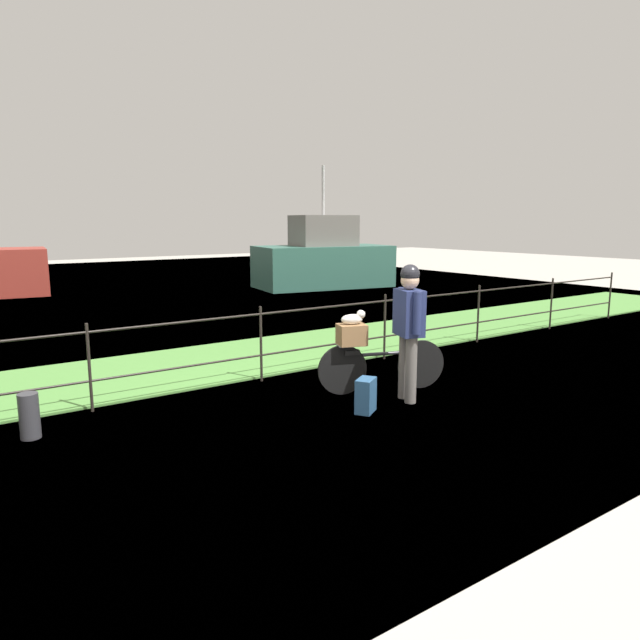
{
  "coord_description": "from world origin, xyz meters",
  "views": [
    {
      "loc": [
        -3.72,
        -4.91,
        2.2
      ],
      "look_at": [
        0.53,
        1.18,
        0.9
      ],
      "focal_mm": 32.08,
      "sensor_mm": 36.0,
      "label": 1
    }
  ],
  "objects": [
    {
      "name": "grass_strip",
      "position": [
        0.0,
        3.16,
        0.01
      ],
      "size": [
        27.0,
        2.4,
        0.03
      ],
      "primitive_type": "cube",
      "color": "#569342",
      "rests_on": "ground"
    },
    {
      "name": "harbor_water",
      "position": [
        0.0,
        12.14,
        0.0
      ],
      "size": [
        30.0,
        30.0,
        0.0
      ],
      "primitive_type": "plane",
      "color": "#60849E",
      "rests_on": "ground"
    },
    {
      "name": "ground_plane",
      "position": [
        0.0,
        0.0,
        0.0
      ],
      "size": [
        60.0,
        60.0,
        0.0
      ],
      "primitive_type": "plane",
      "color": "#B2ADA3"
    },
    {
      "name": "terrier_dog",
      "position": [
        0.69,
        0.66,
        0.98
      ],
      "size": [
        0.32,
        0.22,
        0.18
      ],
      "color": "silver",
      "rests_on": "wooden_crate"
    },
    {
      "name": "wooden_crate",
      "position": [
        0.66,
        0.67,
        0.77
      ],
      "size": [
        0.42,
        0.37,
        0.26
      ],
      "primitive_type": "cube",
      "rotation": [
        0.0,
        0.0,
        -0.34
      ],
      "color": "olive",
      "rests_on": "bicycle_main"
    },
    {
      "name": "backpack_on_paving",
      "position": [
        0.35,
        -0.0,
        0.2
      ],
      "size": [
        0.33,
        0.3,
        0.4
      ],
      "primitive_type": "cube",
      "rotation": [
        0.0,
        0.0,
        0.57
      ],
      "color": "#28517A",
      "rests_on": "ground"
    },
    {
      "name": "moored_boat_near",
      "position": [
        7.3,
        10.7,
        0.9
      ],
      "size": [
        4.69,
        2.83,
        3.97
      ],
      "color": "#336656",
      "rests_on": "ground"
    },
    {
      "name": "bicycle_main",
      "position": [
        1.04,
        0.54,
        0.34
      ],
      "size": [
        1.65,
        0.62,
        0.64
      ],
      "color": "black",
      "rests_on": "ground"
    },
    {
      "name": "mooring_bollard",
      "position": [
        -2.97,
        1.34,
        0.24
      ],
      "size": [
        0.2,
        0.2,
        0.47
      ],
      "primitive_type": "cylinder",
      "color": "#38383D",
      "rests_on": "ground"
    },
    {
      "name": "iron_fence",
      "position": [
        0.0,
        1.84,
        0.61
      ],
      "size": [
        18.04,
        0.04,
        1.05
      ],
      "color": "#28231E",
      "rests_on": "ground"
    },
    {
      "name": "cyclist_person",
      "position": [
        1.06,
        0.06,
        1.0
      ],
      "size": [
        0.38,
        0.52,
        1.68
      ],
      "color": "slate",
      "rests_on": "ground"
    }
  ]
}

